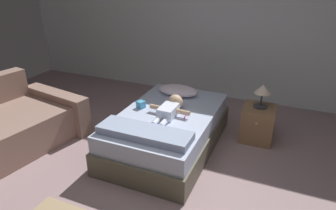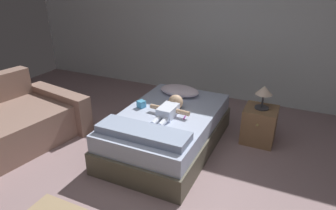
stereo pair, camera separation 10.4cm
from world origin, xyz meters
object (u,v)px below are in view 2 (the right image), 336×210
object	(u,v)px
baby	(171,108)
nightstand	(259,125)
toy_block	(141,104)
toothbrush	(185,116)
lamp	(264,92)
pillow	(180,91)
bed	(168,130)

from	to	relation	value
baby	nightstand	distance (m)	1.20
toy_block	toothbrush	bearing A→B (deg)	-1.96
toothbrush	baby	bearing A→B (deg)	178.27
toothbrush	lamp	distance (m)	1.03
pillow	lamp	world-z (taller)	lamp
bed	lamp	bearing A→B (deg)	31.96
pillow	lamp	xyz separation A→B (m)	(1.09, 0.07, 0.14)
pillow	toy_block	world-z (taller)	pillow
pillow	toothbrush	world-z (taller)	pillow
bed	pillow	bearing A→B (deg)	98.78
lamp	toy_block	world-z (taller)	lamp
nightstand	toy_block	size ratio (longest dim) A/B	4.14
pillow	nightstand	bearing A→B (deg)	3.55
toothbrush	nightstand	world-z (taller)	toothbrush
baby	lamp	world-z (taller)	lamp
toothbrush	nightstand	size ratio (longest dim) A/B	0.30
toothbrush	nightstand	distance (m)	1.04
nightstand	lamp	world-z (taller)	lamp
toothbrush	nightstand	bearing A→B (deg)	40.03
toothbrush	toy_block	size ratio (longest dim) A/B	1.23
nightstand	toy_block	bearing A→B (deg)	-155.38
toothbrush	lamp	world-z (taller)	lamp
baby	toothbrush	xyz separation A→B (m)	(0.19, -0.01, -0.06)
lamp	toy_block	distance (m)	1.52
bed	baby	bearing A→B (deg)	-22.02
pillow	nightstand	xyz separation A→B (m)	(1.09, 0.07, -0.31)
bed	nightstand	distance (m)	1.18
bed	pillow	world-z (taller)	pillow
bed	toy_block	world-z (taller)	toy_block
bed	toy_block	xyz separation A→B (m)	(-0.37, -0.00, 0.29)
bed	toothbrush	world-z (taller)	toothbrush
toy_block	lamp	bearing A→B (deg)	24.62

